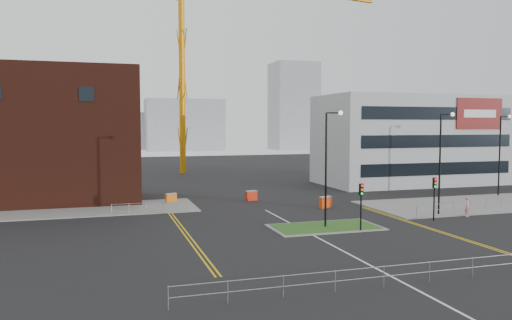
{
  "coord_description": "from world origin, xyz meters",
  "views": [
    {
      "loc": [
        -14.55,
        -27.4,
        8.1
      ],
      "look_at": [
        -1.82,
        14.16,
        5.0
      ],
      "focal_mm": 35.0,
      "sensor_mm": 36.0,
      "label": 1
    }
  ],
  "objects": [
    {
      "name": "ground",
      "position": [
        0.0,
        0.0,
        0.0
      ],
      "size": [
        200.0,
        200.0,
        0.0
      ],
      "primitive_type": "plane",
      "color": "black",
      "rests_on": "ground"
    },
    {
      "name": "pavement_left",
      "position": [
        -20.0,
        22.0,
        0.06
      ],
      "size": [
        28.0,
        8.0,
        0.12
      ],
      "primitive_type": "cube",
      "color": "slate",
      "rests_on": "ground"
    },
    {
      "name": "pavement_right",
      "position": [
        22.0,
        14.0,
        0.06
      ],
      "size": [
        24.0,
        10.0,
        0.12
      ],
      "primitive_type": "cube",
      "color": "slate",
      "rests_on": "ground"
    },
    {
      "name": "island_kerb",
      "position": [
        2.0,
        8.0,
        0.04
      ],
      "size": [
        8.6,
        4.6,
        0.08
      ],
      "primitive_type": "cube",
      "color": "slate",
      "rests_on": "ground"
    },
    {
      "name": "grass_island",
      "position": [
        2.0,
        8.0,
        0.06
      ],
      "size": [
        8.0,
        4.0,
        0.12
      ],
      "primitive_type": "cube",
      "color": "#28501A",
      "rests_on": "ground"
    },
    {
      "name": "brick_building",
      "position": [
        -22.97,
        28.0,
        6.85
      ],
      "size": [
        24.2,
        10.07,
        14.24
      ],
      "color": "#471B11",
      "rests_on": "ground"
    },
    {
      "name": "office_block",
      "position": [
        26.01,
        31.97,
        6.0
      ],
      "size": [
        25.0,
        12.2,
        12.0
      ],
      "color": "#9DA0A2",
      "rests_on": "ground"
    },
    {
      "name": "tower_crane",
      "position": [
        3.72,
        56.13,
        26.04
      ],
      "size": [
        52.18,
        11.29,
        37.71
      ],
      "color": "orange",
      "rests_on": "ground"
    },
    {
      "name": "streetlamp_island",
      "position": [
        2.22,
        8.0,
        5.41
      ],
      "size": [
        1.46,
        0.36,
        9.18
      ],
      "color": "black",
      "rests_on": "ground"
    },
    {
      "name": "streetlamp_right_near",
      "position": [
        14.22,
        10.0,
        5.41
      ],
      "size": [
        1.46,
        0.36,
        9.18
      ],
      "color": "black",
      "rests_on": "ground"
    },
    {
      "name": "streetlamp_right_far",
      "position": [
        28.22,
        18.0,
        5.41
      ],
      "size": [
        1.46,
        0.36,
        9.18
      ],
      "color": "black",
      "rests_on": "ground"
    },
    {
      "name": "traffic_light_island",
      "position": [
        4.0,
        5.98,
        2.57
      ],
      "size": [
        0.28,
        0.33,
        3.65
      ],
      "color": "black",
      "rests_on": "ground"
    },
    {
      "name": "traffic_light_right",
      "position": [
        12.0,
        7.98,
        2.57
      ],
      "size": [
        0.28,
        0.33,
        3.65
      ],
      "color": "black",
      "rests_on": "ground"
    },
    {
      "name": "railing_front",
      "position": [
        0.0,
        -6.0,
        0.78
      ],
      "size": [
        24.05,
        0.05,
        1.1
      ],
      "color": "gray",
      "rests_on": "ground"
    },
    {
      "name": "railing_left",
      "position": [
        -11.0,
        18.0,
        0.74
      ],
      "size": [
        6.05,
        0.05,
        1.1
      ],
      "color": "gray",
      "rests_on": "ground"
    },
    {
      "name": "railing_right",
      "position": [
        20.5,
        11.5,
        0.78
      ],
      "size": [
        19.05,
        5.05,
        1.1
      ],
      "color": "gray",
      "rests_on": "ground"
    },
    {
      "name": "centre_line",
      "position": [
        0.0,
        2.0,
        0.01
      ],
      "size": [
        0.15,
        30.0,
        0.01
      ],
      "primitive_type": "cube",
      "color": "silver",
      "rests_on": "ground"
    },
    {
      "name": "yellow_left_a",
      "position": [
        -9.0,
        10.0,
        0.01
      ],
      "size": [
        0.12,
        24.0,
        0.01
      ],
      "primitive_type": "cube",
      "color": "gold",
      "rests_on": "ground"
    },
    {
      "name": "yellow_left_b",
      "position": [
        -8.7,
        10.0,
        0.01
      ],
      "size": [
        0.12,
        24.0,
        0.01
      ],
      "primitive_type": "cube",
      "color": "gold",
      "rests_on": "ground"
    },
    {
      "name": "yellow_right_a",
      "position": [
        9.5,
        6.0,
        0.01
      ],
      "size": [
        0.12,
        20.0,
        0.01
      ],
      "primitive_type": "cube",
      "color": "gold",
      "rests_on": "ground"
    },
    {
      "name": "yellow_right_b",
      "position": [
        9.8,
        6.0,
        0.01
      ],
      "size": [
        0.12,
        20.0,
        0.01
      ],
      "primitive_type": "cube",
      "color": "gold",
      "rests_on": "ground"
    },
    {
      "name": "skyline_a",
      "position": [
        -40.0,
        120.0,
        11.0
      ],
      "size": [
        18.0,
        12.0,
        22.0
      ],
      "primitive_type": "cube",
      "color": "gray",
      "rests_on": "ground"
    },
    {
      "name": "skyline_b",
      "position": [
        10.0,
        130.0,
        8.0
      ],
      "size": [
        24.0,
        12.0,
        16.0
      ],
      "primitive_type": "cube",
      "color": "gray",
      "rests_on": "ground"
    },
    {
      "name": "skyline_c",
      "position": [
        45.0,
        125.0,
        14.0
      ],
      "size": [
        14.0,
        12.0,
        28.0
      ],
      "primitive_type": "cube",
      "color": "gray",
      "rests_on": "ground"
    },
    {
      "name": "skyline_d",
      "position": [
        -8.0,
        140.0,
        6.0
      ],
      "size": [
        30.0,
        12.0,
        12.0
      ],
      "primitive_type": "cube",
      "color": "gray",
      "rests_on": "ground"
    },
    {
      "name": "pedestrian",
      "position": [
        15.93,
        8.61,
        0.9
      ],
      "size": [
        0.78,
        0.75,
        1.8
      ],
      "primitive_type": "imported",
      "rotation": [
        0.0,
        0.0,
        0.7
      ],
      "color": "#CE8592",
      "rests_on": "ground"
    },
    {
      "name": "barrier_left",
      "position": [
        -8.0,
        24.0,
        0.54
      ],
      "size": [
        1.25,
        0.85,
        1.0
      ],
      "color": "orange",
      "rests_on": "ground"
    },
    {
      "name": "barrier_mid",
      "position": [
        0.41,
        23.11,
        0.58
      ],
      "size": [
        1.33,
        0.73,
        1.06
      ],
      "color": "red",
      "rests_on": "ground"
    },
    {
      "name": "barrier_right",
      "position": [
        6.0,
        16.59,
        0.6
      ],
      "size": [
        1.39,
        0.87,
        1.11
      ],
      "color": "#DD3F0C",
      "rests_on": "ground"
    }
  ]
}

